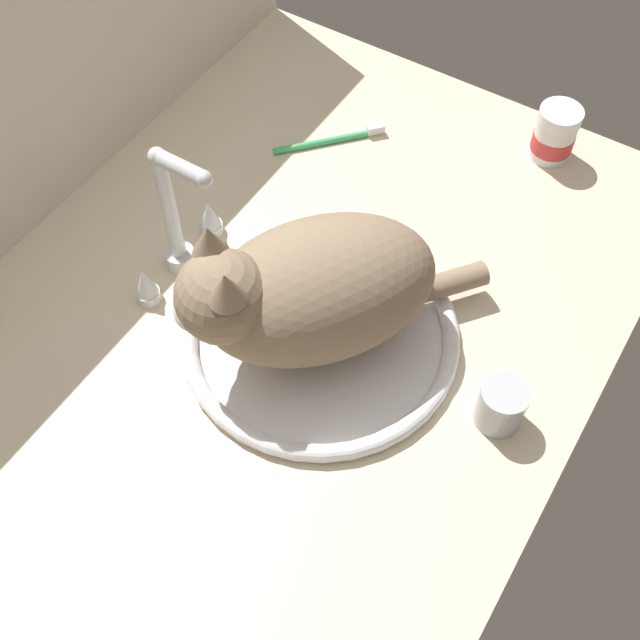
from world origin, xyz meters
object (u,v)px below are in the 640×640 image
object	(u,v)px
faucet	(177,227)
cat	(303,292)
pill_bottle	(555,135)
metal_jar	(501,405)
sink_basin	(320,334)
toothbrush	(332,140)

from	to	relation	value
faucet	cat	distance (cm)	20.54
pill_bottle	metal_jar	bearing A→B (deg)	-164.34
pill_bottle	sink_basin	bearing A→B (deg)	166.19
metal_jar	pill_bottle	world-z (taller)	pill_bottle
pill_bottle	faucet	bearing A→B (deg)	144.46
faucet	pill_bottle	distance (cm)	56.65
faucet	cat	xyz separation A→B (cm)	(-1.64, -20.27, 2.91)
sink_basin	cat	distance (cm)	10.06
faucet	pill_bottle	bearing A→B (deg)	-35.54
faucet	toothbrush	world-z (taller)	faucet
sink_basin	pill_bottle	size ratio (longest dim) A/B	4.15
sink_basin	faucet	xyz separation A→B (cm)	(-0.00, 21.55, 6.93)
faucet	metal_jar	bearing A→B (deg)	-87.91
sink_basin	cat	size ratio (longest dim) A/B	1.00
metal_jar	cat	bearing A→B (deg)	97.51
sink_basin	pill_bottle	world-z (taller)	pill_bottle
cat	metal_jar	size ratio (longest dim) A/B	5.55
cat	toothbrush	xyz separation A→B (cm)	(32.41, 16.14, -10.16)
faucet	toothbrush	size ratio (longest dim) A/B	1.54
metal_jar	toothbrush	world-z (taller)	metal_jar
sink_basin	cat	bearing A→B (deg)	142.10
faucet	metal_jar	xyz separation A→B (cm)	(1.65, -45.28, -4.69)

